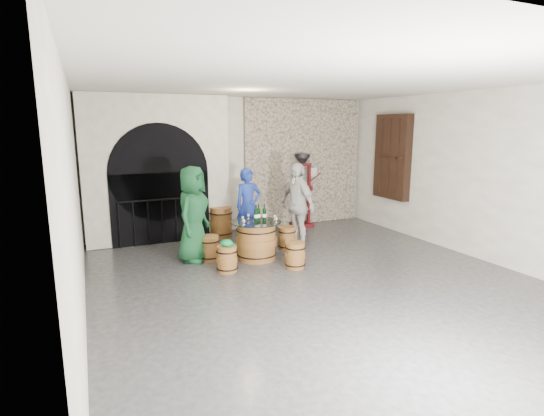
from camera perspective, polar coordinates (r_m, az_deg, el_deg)
name	(u,v)px	position (r m, az deg, el deg)	size (l,w,h in m)	color
ground	(318,283)	(7.10, 6.21, -10.00)	(8.00, 8.00, 0.00)	#2B2B2D
wall_back	(236,165)	(10.32, -4.86, 5.78)	(8.00, 8.00, 0.00)	silver
wall_left	(75,203)	(5.79, -24.95, 0.63)	(8.00, 8.00, 0.00)	silver
wall_right	(480,176)	(8.98, 26.19, 3.90)	(8.00, 8.00, 0.00)	silver
ceiling	(323,81)	(6.66, 6.81, 16.64)	(8.00, 8.00, 0.00)	beige
stone_facing_panel	(303,163)	(10.99, 4.20, 6.12)	(3.20, 0.12, 3.18)	#B3A58E
arched_opening	(158,170)	(9.61, -15.13, 4.94)	(3.10, 0.60, 3.19)	silver
shuttered_window	(392,157)	(10.58, 15.85, 6.62)	(0.23, 1.10, 2.00)	black
barrel_table	(256,240)	(8.18, -2.12, -4.38)	(0.95, 0.95, 0.74)	brown
barrel_stool_left	(210,248)	(8.22, -8.38, -5.36)	(0.38, 0.38, 0.48)	brown
barrel_stool_far	(250,235)	(9.07, -2.94, -3.68)	(0.38, 0.38, 0.48)	brown
barrel_stool_right	(287,238)	(8.85, 2.01, -4.05)	(0.38, 0.38, 0.48)	brown
barrel_stool_near_right	(295,255)	(7.72, 3.14, -6.35)	(0.38, 0.38, 0.48)	brown
barrel_stool_near_left	(227,259)	(7.54, -6.08, -6.82)	(0.38, 0.38, 0.48)	brown
green_cap	(227,243)	(7.46, -6.09, -4.71)	(0.26, 0.22, 0.12)	#0B7F3B
person_green	(193,214)	(8.08, -10.58, -0.81)	(0.89, 0.58, 1.81)	#124122
person_blue	(248,206)	(9.22, -3.21, 0.28)	(0.60, 0.39, 1.64)	navy
person_white	(297,205)	(8.94, 3.37, 0.41)	(1.05, 0.44, 1.79)	beige
wine_bottle_left	(256,215)	(8.09, -2.14, -0.89)	(0.08, 0.08, 0.32)	black
wine_bottle_center	(264,214)	(8.15, -1.02, -0.80)	(0.08, 0.08, 0.32)	black
wine_bottle_right	(259,214)	(8.14, -1.82, -0.82)	(0.08, 0.08, 0.32)	black
tasting_glass_a	(244,222)	(7.83, -3.79, -1.92)	(0.05, 0.05, 0.10)	#C07525
tasting_glass_b	(275,218)	(8.21, 0.36, -1.29)	(0.05, 0.05, 0.10)	#C07525
tasting_glass_c	(248,216)	(8.32, -3.20, -1.14)	(0.05, 0.05, 0.10)	#C07525
tasting_glass_d	(258,216)	(8.40, -1.88, -1.02)	(0.05, 0.05, 0.10)	#C07525
tasting_glass_e	(276,220)	(7.98, 0.59, -1.65)	(0.05, 0.05, 0.10)	#C07525
tasting_glass_f	(243,219)	(8.10, -3.95, -1.49)	(0.05, 0.05, 0.10)	#C07525
side_barrel	(221,222)	(9.82, -6.86, -1.91)	(0.53, 0.53, 0.71)	brown
corking_press	(302,185)	(10.67, 4.08, 3.13)	(0.76, 0.43, 1.85)	#480C11
control_box	(313,172)	(11.06, 5.52, 4.83)	(0.18, 0.10, 0.22)	silver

